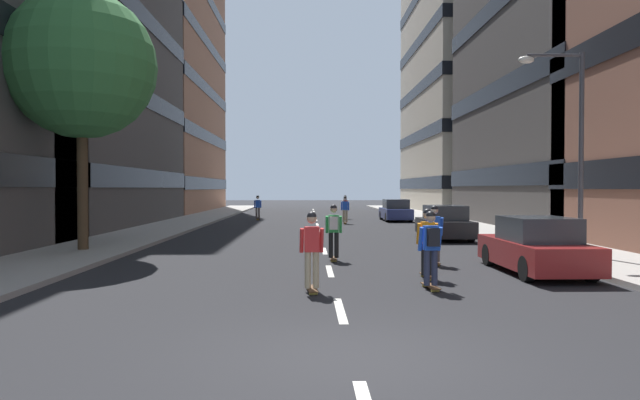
{
  "coord_description": "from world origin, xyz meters",
  "views": [
    {
      "loc": [
        -0.61,
        -7.52,
        2.29
      ],
      "look_at": [
        0.0,
        20.23,
        1.71
      ],
      "focal_mm": 31.67,
      "sensor_mm": 36.0,
      "label": 1
    }
  ],
  "objects_px": {
    "skater_6": "(312,248)",
    "parked_car_near": "(396,211)",
    "skater_4": "(334,229)",
    "skater_7": "(345,209)",
    "skater_5": "(435,232)",
    "parked_car_mid": "(444,224)",
    "street_tree_near": "(82,65)",
    "skater_0": "(258,206)",
    "skater_1": "(345,205)",
    "skater_3": "(427,240)",
    "parked_car_far": "(536,247)",
    "streetlamp_right": "(570,131)",
    "skater_2": "(431,245)"
  },
  "relations": [
    {
      "from": "skater_6",
      "to": "parked_car_near",
      "type": "bearing_deg",
      "value": 77.29
    },
    {
      "from": "skater_4",
      "to": "skater_7",
      "type": "distance_m",
      "value": 18.44
    },
    {
      "from": "skater_5",
      "to": "parked_car_mid",
      "type": "bearing_deg",
      "value": 74.38
    },
    {
      "from": "street_tree_near",
      "to": "skater_0",
      "type": "xyz_separation_m",
      "value": [
        4.31,
        20.68,
        -5.61
      ]
    },
    {
      "from": "parked_car_near",
      "to": "skater_6",
      "type": "xyz_separation_m",
      "value": [
        -6.07,
        -26.92,
        0.29
      ]
    },
    {
      "from": "skater_0",
      "to": "skater_1",
      "type": "height_order",
      "value": "same"
    },
    {
      "from": "skater_5",
      "to": "skater_3",
      "type": "bearing_deg",
      "value": -106.45
    },
    {
      "from": "parked_car_far",
      "to": "streetlamp_right",
      "type": "height_order",
      "value": "streetlamp_right"
    },
    {
      "from": "skater_5",
      "to": "parked_car_far",
      "type": "bearing_deg",
      "value": -36.01
    },
    {
      "from": "parked_car_near",
      "to": "skater_7",
      "type": "distance_m",
      "value": 4.93
    },
    {
      "from": "skater_7",
      "to": "skater_1",
      "type": "bearing_deg",
      "value": 86.06
    },
    {
      "from": "skater_3",
      "to": "skater_6",
      "type": "bearing_deg",
      "value": -148.7
    },
    {
      "from": "parked_car_near",
      "to": "street_tree_near",
      "type": "height_order",
      "value": "street_tree_near"
    },
    {
      "from": "skater_1",
      "to": "parked_car_near",
      "type": "bearing_deg",
      "value": -36.17
    },
    {
      "from": "parked_car_near",
      "to": "skater_4",
      "type": "bearing_deg",
      "value": -103.92
    },
    {
      "from": "skater_1",
      "to": "parked_car_far",
      "type": "bearing_deg",
      "value": -82.82
    },
    {
      "from": "skater_0",
      "to": "skater_5",
      "type": "relative_size",
      "value": 1.0
    },
    {
      "from": "skater_4",
      "to": "skater_6",
      "type": "relative_size",
      "value": 1.0
    },
    {
      "from": "skater_0",
      "to": "skater_1",
      "type": "distance_m",
      "value": 6.49
    },
    {
      "from": "skater_4",
      "to": "skater_7",
      "type": "xyz_separation_m",
      "value": [
        1.59,
        18.37,
        -0.03
      ]
    },
    {
      "from": "streetlamp_right",
      "to": "skater_2",
      "type": "relative_size",
      "value": 3.65
    },
    {
      "from": "street_tree_near",
      "to": "skater_5",
      "type": "xyz_separation_m",
      "value": [
        11.71,
        -3.22,
        -5.61
      ]
    },
    {
      "from": "parked_car_far",
      "to": "skater_5",
      "type": "xyz_separation_m",
      "value": [
        -2.36,
        1.72,
        0.29
      ]
    },
    {
      "from": "parked_car_mid",
      "to": "skater_5",
      "type": "xyz_separation_m",
      "value": [
        -2.36,
        -8.45,
        0.29
      ]
    },
    {
      "from": "skater_2",
      "to": "skater_4",
      "type": "relative_size",
      "value": 1.0
    },
    {
      "from": "skater_0",
      "to": "skater_6",
      "type": "relative_size",
      "value": 1.0
    },
    {
      "from": "parked_car_mid",
      "to": "skater_7",
      "type": "height_order",
      "value": "skater_7"
    },
    {
      "from": "parked_car_mid",
      "to": "skater_1",
      "type": "xyz_separation_m",
      "value": [
        -3.37,
        16.55,
        0.32
      ]
    },
    {
      "from": "streetlamp_right",
      "to": "skater_4",
      "type": "distance_m",
      "value": 8.2
    },
    {
      "from": "skater_5",
      "to": "skater_1",
      "type": "bearing_deg",
      "value": 92.3
    },
    {
      "from": "parked_car_mid",
      "to": "skater_4",
      "type": "height_order",
      "value": "skater_4"
    },
    {
      "from": "skater_3",
      "to": "skater_4",
      "type": "height_order",
      "value": "same"
    },
    {
      "from": "skater_1",
      "to": "skater_7",
      "type": "height_order",
      "value": "same"
    },
    {
      "from": "skater_5",
      "to": "skater_6",
      "type": "xyz_separation_m",
      "value": [
        -3.71,
        -4.38,
        0.0
      ]
    },
    {
      "from": "street_tree_near",
      "to": "skater_6",
      "type": "distance_m",
      "value": 12.38
    },
    {
      "from": "skater_7",
      "to": "street_tree_near",
      "type": "bearing_deg",
      "value": -122.57
    },
    {
      "from": "skater_0",
      "to": "skater_6",
      "type": "distance_m",
      "value": 28.51
    },
    {
      "from": "parked_car_near",
      "to": "skater_3",
      "type": "distance_m",
      "value": 25.33
    },
    {
      "from": "parked_car_mid",
      "to": "skater_7",
      "type": "xyz_separation_m",
      "value": [
        -3.75,
        10.91,
        0.29
      ]
    },
    {
      "from": "skater_7",
      "to": "skater_0",
      "type": "bearing_deg",
      "value": 142.96
    },
    {
      "from": "parked_car_far",
      "to": "skater_0",
      "type": "relative_size",
      "value": 2.47
    },
    {
      "from": "parked_car_mid",
      "to": "skater_5",
      "type": "bearing_deg",
      "value": -105.62
    },
    {
      "from": "streetlamp_right",
      "to": "skater_2",
      "type": "height_order",
      "value": "streetlamp_right"
    },
    {
      "from": "skater_4",
      "to": "skater_5",
      "type": "distance_m",
      "value": 3.14
    },
    {
      "from": "street_tree_near",
      "to": "skater_0",
      "type": "relative_size",
      "value": 5.08
    },
    {
      "from": "parked_car_far",
      "to": "skater_4",
      "type": "relative_size",
      "value": 2.47
    },
    {
      "from": "parked_car_far",
      "to": "skater_1",
      "type": "distance_m",
      "value": 26.93
    },
    {
      "from": "parked_car_far",
      "to": "skater_2",
      "type": "relative_size",
      "value": 2.47
    },
    {
      "from": "skater_0",
      "to": "skater_1",
      "type": "bearing_deg",
      "value": 9.84
    },
    {
      "from": "skater_0",
      "to": "skater_6",
      "type": "xyz_separation_m",
      "value": [
        3.69,
        -28.27,
        0.0
      ]
    }
  ]
}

